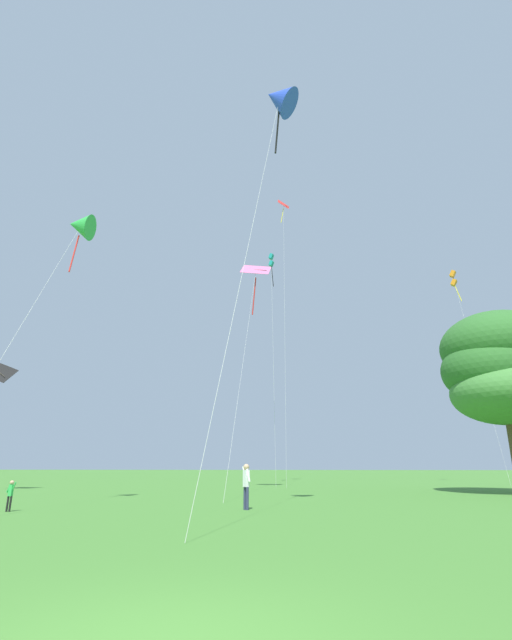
{
  "coord_description": "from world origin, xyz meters",
  "views": [
    {
      "loc": [
        1.39,
        -4.61,
        1.55
      ],
      "look_at": [
        -2.24,
        28.23,
        11.96
      ],
      "focal_mm": 26.07,
      "sensor_mm": 36.0,
      "label": 1
    }
  ],
  "objects_px": {
    "person_foreground_watcher": "(246,482)",
    "tree_right_cluster": "(500,369)",
    "kite_pink_low": "(255,280)",
    "kite_blue_delta": "(279,99)",
    "kite_green_small": "(80,226)",
    "kite_teal_box": "(271,263)",
    "kite_orange_box": "(454,280)",
    "person_child_small": "(11,493)",
    "kite_red_high": "(283,217)"
  },
  "relations": [
    {
      "from": "kite_green_small",
      "to": "person_child_small",
      "type": "xyz_separation_m",
      "value": [
        -0.24,
        -1.97,
        -11.76
      ]
    },
    {
      "from": "person_foreground_watcher",
      "to": "tree_right_cluster",
      "type": "distance_m",
      "value": 18.96
    },
    {
      "from": "kite_blue_delta",
      "to": "tree_right_cluster",
      "type": "height_order",
      "value": "kite_blue_delta"
    },
    {
      "from": "person_child_small",
      "to": "person_foreground_watcher",
      "type": "bearing_deg",
      "value": 11.18
    },
    {
      "from": "kite_orange_box",
      "to": "kite_teal_box",
      "type": "bearing_deg",
      "value": -166.27
    },
    {
      "from": "kite_green_small",
      "to": "tree_right_cluster",
      "type": "xyz_separation_m",
      "value": [
        22.15,
        10.72,
        -5.19
      ]
    },
    {
      "from": "kite_teal_box",
      "to": "kite_orange_box",
      "type": "xyz_separation_m",
      "value": [
        18.82,
        4.6,
        -0.81
      ]
    },
    {
      "from": "kite_green_small",
      "to": "person_child_small",
      "type": "height_order",
      "value": "kite_green_small"
    },
    {
      "from": "kite_orange_box",
      "to": "tree_right_cluster",
      "type": "height_order",
      "value": "kite_orange_box"
    },
    {
      "from": "tree_right_cluster",
      "to": "kite_red_high",
      "type": "bearing_deg",
      "value": 135.26
    },
    {
      "from": "kite_green_small",
      "to": "tree_right_cluster",
      "type": "distance_m",
      "value": 25.15
    },
    {
      "from": "kite_teal_box",
      "to": "person_child_small",
      "type": "bearing_deg",
      "value": -106.19
    },
    {
      "from": "kite_teal_box",
      "to": "kite_orange_box",
      "type": "distance_m",
      "value": 19.4
    },
    {
      "from": "kite_teal_box",
      "to": "kite_orange_box",
      "type": "height_order",
      "value": "kite_teal_box"
    },
    {
      "from": "kite_green_small",
      "to": "kite_teal_box",
      "type": "xyz_separation_m",
      "value": [
        7.29,
        23.97,
        8.63
      ]
    },
    {
      "from": "person_child_small",
      "to": "kite_pink_low",
      "type": "bearing_deg",
      "value": 66.15
    },
    {
      "from": "kite_blue_delta",
      "to": "person_foreground_watcher",
      "type": "bearing_deg",
      "value": 129.1
    },
    {
      "from": "kite_teal_box",
      "to": "kite_pink_low",
      "type": "bearing_deg",
      "value": -92.92
    },
    {
      "from": "kite_blue_delta",
      "to": "kite_teal_box",
      "type": "relative_size",
      "value": 0.8
    },
    {
      "from": "kite_pink_low",
      "to": "kite_orange_box",
      "type": "bearing_deg",
      "value": 37.19
    },
    {
      "from": "kite_orange_box",
      "to": "person_foreground_watcher",
      "type": "relative_size",
      "value": 13.11
    },
    {
      "from": "kite_green_small",
      "to": "kite_orange_box",
      "type": "relative_size",
      "value": 0.62
    },
    {
      "from": "kite_pink_low",
      "to": "kite_orange_box",
      "type": "xyz_separation_m",
      "value": [
        19.34,
        14.67,
        5.15
      ]
    },
    {
      "from": "kite_orange_box",
      "to": "tree_right_cluster",
      "type": "xyz_separation_m",
      "value": [
        -3.96,
        -17.85,
        -13.01
      ]
    },
    {
      "from": "kite_pink_low",
      "to": "kite_red_high",
      "type": "distance_m",
      "value": 15.25
    },
    {
      "from": "person_foreground_watcher",
      "to": "tree_right_cluster",
      "type": "height_order",
      "value": "tree_right_cluster"
    },
    {
      "from": "kite_teal_box",
      "to": "tree_right_cluster",
      "type": "xyz_separation_m",
      "value": [
        14.86,
        -13.25,
        -13.82
      ]
    },
    {
      "from": "kite_teal_box",
      "to": "tree_right_cluster",
      "type": "bearing_deg",
      "value": -41.72
    },
    {
      "from": "kite_orange_box",
      "to": "person_foreground_watcher",
      "type": "height_order",
      "value": "kite_orange_box"
    },
    {
      "from": "tree_right_cluster",
      "to": "person_foreground_watcher",
      "type": "bearing_deg",
      "value": -141.91
    },
    {
      "from": "kite_green_small",
      "to": "kite_red_high",
      "type": "relative_size",
      "value": 0.46
    },
    {
      "from": "kite_green_small",
      "to": "tree_right_cluster",
      "type": "relative_size",
      "value": 1.22
    },
    {
      "from": "kite_pink_low",
      "to": "kite_blue_delta",
      "type": "distance_m",
      "value": 16.51
    },
    {
      "from": "kite_red_high",
      "to": "tree_right_cluster",
      "type": "xyz_separation_m",
      "value": [
        13.58,
        -13.46,
        -18.98
      ]
    },
    {
      "from": "kite_pink_low",
      "to": "kite_blue_delta",
      "type": "height_order",
      "value": "kite_blue_delta"
    },
    {
      "from": "kite_green_small",
      "to": "kite_teal_box",
      "type": "distance_m",
      "value": 26.5
    },
    {
      "from": "kite_blue_delta",
      "to": "person_foreground_watcher",
      "type": "relative_size",
      "value": 10.88
    },
    {
      "from": "kite_green_small",
      "to": "kite_pink_low",
      "type": "bearing_deg",
      "value": 64.0
    },
    {
      "from": "kite_green_small",
      "to": "person_child_small",
      "type": "distance_m",
      "value": 11.93
    },
    {
      "from": "kite_pink_low",
      "to": "kite_blue_delta",
      "type": "bearing_deg",
      "value": -79.96
    },
    {
      "from": "kite_orange_box",
      "to": "kite_blue_delta",
      "type": "bearing_deg",
      "value": -118.11
    },
    {
      "from": "kite_blue_delta",
      "to": "tree_right_cluster",
      "type": "xyz_separation_m",
      "value": [
        12.51,
        13.0,
        -9.52
      ]
    },
    {
      "from": "kite_green_small",
      "to": "kite_red_high",
      "type": "bearing_deg",
      "value": 70.48
    },
    {
      "from": "kite_red_high",
      "to": "person_foreground_watcher",
      "type": "bearing_deg",
      "value": -91.21
    },
    {
      "from": "kite_pink_low",
      "to": "kite_red_high",
      "type": "bearing_deg",
      "value": 80.1
    },
    {
      "from": "kite_blue_delta",
      "to": "kite_teal_box",
      "type": "height_order",
      "value": "kite_teal_box"
    },
    {
      "from": "kite_green_small",
      "to": "kite_blue_delta",
      "type": "bearing_deg",
      "value": -13.27
    },
    {
      "from": "kite_blue_delta",
      "to": "kite_teal_box",
      "type": "xyz_separation_m",
      "value": [
        -2.35,
        26.25,
        4.29
      ]
    },
    {
      "from": "kite_green_small",
      "to": "kite_blue_delta",
      "type": "relative_size",
      "value": 0.74
    },
    {
      "from": "kite_red_high",
      "to": "kite_blue_delta",
      "type": "relative_size",
      "value": 1.62
    }
  ]
}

